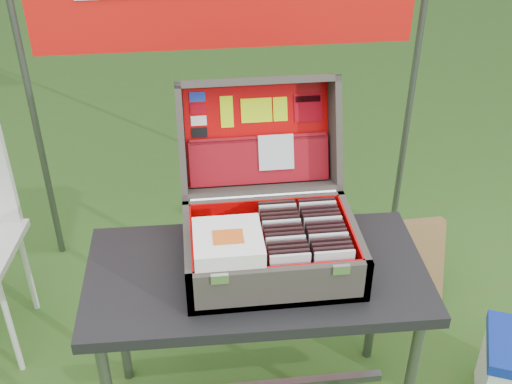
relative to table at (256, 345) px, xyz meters
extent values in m
cube|color=black|center=(0.00, 0.00, 0.32)|extent=(1.10, 0.57, 0.04)
cylinder|color=#59595B|center=(0.48, -0.21, -0.02)|extent=(0.04, 0.04, 0.64)
cylinder|color=#59595B|center=(-0.48, 0.21, -0.02)|extent=(0.04, 0.04, 0.64)
cylinder|color=#59595B|center=(0.48, 0.21, -0.02)|extent=(0.04, 0.04, 0.64)
cube|color=#443F37|center=(0.05, 0.01, 0.35)|extent=(0.54, 0.39, 0.02)
cube|color=#443F37|center=(0.05, -0.18, 0.41)|extent=(0.54, 0.02, 0.15)
cube|color=#443F37|center=(0.05, 0.19, 0.41)|extent=(0.54, 0.02, 0.15)
cube|color=#443F37|center=(-0.21, 0.01, 0.41)|extent=(0.02, 0.39, 0.15)
cube|color=#443F37|center=(0.31, 0.01, 0.41)|extent=(0.02, 0.39, 0.15)
cube|color=#C70200|center=(0.05, 0.01, 0.36)|extent=(0.50, 0.34, 0.01)
cube|color=silver|center=(-0.13, -0.19, 0.47)|extent=(0.05, 0.01, 0.03)
cube|color=silver|center=(0.22, -0.19, 0.47)|extent=(0.05, 0.01, 0.03)
cylinder|color=silver|center=(0.05, 0.20, 0.48)|extent=(0.49, 0.02, 0.02)
cube|color=#443F37|center=(0.05, 0.40, 0.62)|extent=(0.54, 0.16, 0.37)
cube|color=#443F37|center=(0.05, 0.41, 0.81)|extent=(0.54, 0.14, 0.07)
cube|color=#443F37|center=(0.05, 0.27, 0.47)|extent=(0.54, 0.14, 0.07)
cube|color=#443F37|center=(-0.21, 0.34, 0.64)|extent=(0.02, 0.28, 0.41)
cube|color=#443F37|center=(0.31, 0.34, 0.64)|extent=(0.02, 0.28, 0.41)
cube|color=#C70200|center=(0.05, 0.38, 0.62)|extent=(0.50, 0.13, 0.32)
cube|color=#C70200|center=(0.05, -0.16, 0.42)|extent=(0.50, 0.01, 0.12)
cube|color=#C70200|center=(0.05, 0.18, 0.42)|extent=(0.50, 0.01, 0.12)
cube|color=#C70200|center=(-0.20, 0.01, 0.42)|extent=(0.01, 0.34, 0.12)
cube|color=#C70200|center=(0.30, 0.01, 0.42)|extent=(0.01, 0.34, 0.12)
cube|color=maroon|center=(0.05, 0.33, 0.54)|extent=(0.48, 0.09, 0.16)
cube|color=maroon|center=(0.05, 0.36, 0.62)|extent=(0.47, 0.03, 0.03)
cube|color=silver|center=(0.11, 0.33, 0.58)|extent=(0.12, 0.05, 0.12)
cube|color=#1933B2|center=(-0.15, 0.43, 0.75)|extent=(0.05, 0.01, 0.03)
cube|color=#9E010F|center=(-0.15, 0.41, 0.71)|extent=(0.05, 0.01, 0.03)
cube|color=white|center=(-0.15, 0.40, 0.68)|extent=(0.05, 0.01, 0.03)
cube|color=black|center=(-0.15, 0.39, 0.64)|extent=(0.05, 0.01, 0.03)
cube|color=#C0EB09|center=(-0.05, 0.41, 0.70)|extent=(0.04, 0.04, 0.10)
cube|color=#C0EB09|center=(0.05, 0.41, 0.70)|extent=(0.11, 0.03, 0.08)
cube|color=#C0EB09|center=(0.13, 0.41, 0.70)|extent=(0.05, 0.03, 0.08)
cube|color=#9E010F|center=(0.23, 0.41, 0.70)|extent=(0.10, 0.04, 0.09)
cube|color=black|center=(0.23, 0.42, 0.73)|extent=(0.09, 0.01, 0.02)
cube|color=silver|center=(0.08, -0.14, 0.44)|extent=(0.12, 0.01, 0.14)
cube|color=black|center=(0.08, -0.12, 0.44)|extent=(0.12, 0.01, 0.14)
cube|color=black|center=(0.08, -0.10, 0.44)|extent=(0.12, 0.01, 0.14)
cube|color=black|center=(0.08, -0.08, 0.44)|extent=(0.12, 0.01, 0.14)
cube|color=silver|center=(0.08, -0.06, 0.44)|extent=(0.12, 0.01, 0.14)
cube|color=black|center=(0.08, -0.03, 0.44)|extent=(0.12, 0.01, 0.14)
cube|color=black|center=(0.08, -0.01, 0.44)|extent=(0.12, 0.01, 0.14)
cube|color=black|center=(0.08, 0.01, 0.44)|extent=(0.12, 0.01, 0.14)
cube|color=silver|center=(0.08, 0.03, 0.44)|extent=(0.12, 0.01, 0.14)
cube|color=black|center=(0.08, 0.05, 0.44)|extent=(0.12, 0.01, 0.14)
cube|color=black|center=(0.08, 0.07, 0.44)|extent=(0.12, 0.01, 0.14)
cube|color=black|center=(0.08, 0.09, 0.44)|extent=(0.12, 0.01, 0.14)
cube|color=silver|center=(0.08, 0.12, 0.44)|extent=(0.12, 0.01, 0.14)
cube|color=black|center=(0.08, 0.14, 0.44)|extent=(0.12, 0.01, 0.14)
cube|color=silver|center=(0.21, -0.14, 0.44)|extent=(0.12, 0.01, 0.14)
cube|color=black|center=(0.21, -0.12, 0.44)|extent=(0.12, 0.01, 0.14)
cube|color=black|center=(0.21, -0.10, 0.44)|extent=(0.12, 0.01, 0.14)
cube|color=black|center=(0.21, -0.08, 0.44)|extent=(0.12, 0.01, 0.14)
cube|color=silver|center=(0.21, -0.06, 0.44)|extent=(0.12, 0.01, 0.14)
cube|color=black|center=(0.21, -0.03, 0.44)|extent=(0.12, 0.01, 0.14)
cube|color=black|center=(0.21, -0.01, 0.44)|extent=(0.12, 0.01, 0.14)
cube|color=black|center=(0.21, 0.01, 0.44)|extent=(0.12, 0.01, 0.14)
cube|color=silver|center=(0.21, 0.03, 0.44)|extent=(0.12, 0.01, 0.14)
cube|color=black|center=(0.21, 0.05, 0.44)|extent=(0.12, 0.01, 0.14)
cube|color=black|center=(0.21, 0.07, 0.44)|extent=(0.12, 0.01, 0.14)
cube|color=black|center=(0.21, 0.09, 0.44)|extent=(0.12, 0.01, 0.14)
cube|color=silver|center=(0.21, 0.12, 0.44)|extent=(0.12, 0.01, 0.14)
cube|color=black|center=(0.21, 0.14, 0.44)|extent=(0.12, 0.01, 0.14)
cube|color=white|center=(-0.09, -0.07, 0.49)|extent=(0.20, 0.20, 0.00)
cube|color=white|center=(-0.09, -0.07, 0.49)|extent=(0.20, 0.20, 0.00)
cube|color=white|center=(-0.09, -0.07, 0.50)|extent=(0.20, 0.20, 0.00)
cube|color=white|center=(-0.09, -0.07, 0.50)|extent=(0.20, 0.20, 0.00)
cube|color=white|center=(-0.09, -0.07, 0.51)|extent=(0.20, 0.20, 0.00)
cube|color=white|center=(-0.09, -0.07, 0.51)|extent=(0.20, 0.20, 0.00)
cube|color=white|center=(-0.09, -0.07, 0.52)|extent=(0.20, 0.20, 0.00)
cube|color=white|center=(-0.09, -0.07, 0.52)|extent=(0.20, 0.20, 0.00)
cube|color=white|center=(-0.09, -0.07, 0.53)|extent=(0.20, 0.20, 0.00)
cube|color=white|center=(-0.09, -0.07, 0.53)|extent=(0.20, 0.20, 0.00)
cube|color=#D85919|center=(-0.09, -0.08, 0.54)|extent=(0.09, 0.07, 0.00)
cylinder|color=silver|center=(-0.91, 0.30, -0.11)|extent=(0.02, 0.02, 0.47)
cylinder|color=silver|center=(-0.91, 0.65, -0.11)|extent=(0.02, 0.02, 0.47)
cylinder|color=silver|center=(-0.91, 0.68, 0.34)|extent=(0.02, 0.02, 0.43)
cube|color=brown|center=(0.71, 0.54, -0.14)|extent=(0.37, 0.17, 0.39)
cylinder|color=#59595B|center=(-0.85, 1.06, 0.51)|extent=(0.03, 0.03, 1.70)
cylinder|color=#59595B|center=(0.85, 1.06, 0.51)|extent=(0.03, 0.03, 1.70)
camera|label=1|loc=(-0.18, -1.56, 1.67)|focal=45.00mm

